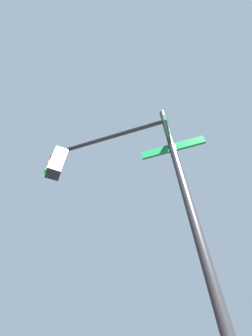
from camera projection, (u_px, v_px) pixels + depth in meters
traffic_signal_near at (114, 177)px, 3.91m from camera, size 2.14×2.50×6.26m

